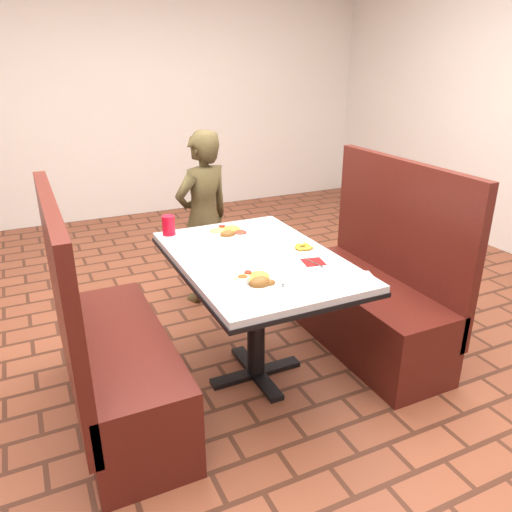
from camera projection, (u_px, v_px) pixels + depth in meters
name	position (u px, v px, depth m)	size (l,w,h in m)	color
room	(256.00, 12.00, 2.20)	(7.00, 7.04, 2.82)	brown
dining_table	(256.00, 273.00, 2.67)	(0.81, 1.21, 0.75)	#BABDC0
booth_bench_left	(111.00, 360.00, 2.48)	(0.47, 1.20, 1.17)	#4F1912
booth_bench_right	(371.00, 298.00, 3.11)	(0.47, 1.20, 1.17)	#4F1912
diner_person	(204.00, 218.00, 3.63)	(0.46, 0.30, 1.27)	brown
near_dinner_plate	(256.00, 278.00, 2.31)	(0.24, 0.24, 0.08)	white
far_dinner_plate	(229.00, 231.00, 2.95)	(0.27, 0.27, 0.07)	white
plantain_plate	(303.00, 248.00, 2.71)	(0.17, 0.17, 0.03)	white
maroon_napkin	(313.00, 262.00, 2.56)	(0.11, 0.11, 0.00)	maroon
spoon_utensil	(315.00, 263.00, 2.53)	(0.01, 0.13, 0.00)	#BBBBBF
red_tumbler	(169.00, 225.00, 2.93)	(0.08, 0.08, 0.11)	red
paper_napkin	(354.00, 279.00, 2.35)	(0.20, 0.15, 0.01)	white
knife_utensil	(275.00, 278.00, 2.35)	(0.01, 0.17, 0.00)	silver
fork_utensil	(271.00, 283.00, 2.30)	(0.01, 0.15, 0.00)	silver
lettuce_shreds	(258.00, 251.00, 2.70)	(0.28, 0.32, 0.00)	#7BAD45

